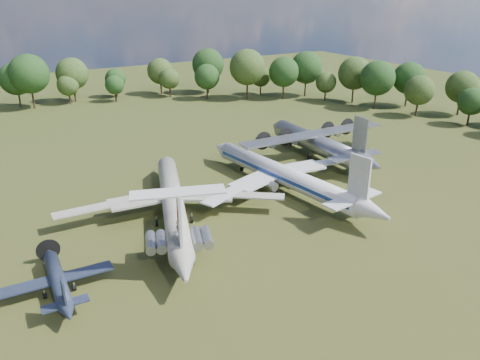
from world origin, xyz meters
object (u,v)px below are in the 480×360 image
il62_airliner (173,206)px  tu104_jet (284,178)px  small_prop_west (58,283)px  person_on_il62 (178,225)px  an12_transport (316,146)px

il62_airliner → tu104_jet: (20.50, 0.44, 0.07)m
tu104_jet → small_prop_west: size_ratio=2.64×
tu104_jet → person_on_il62: 27.43m
small_prop_west → person_on_il62: bearing=-2.2°
il62_airliner → person_on_il62: 12.65m
il62_airliner → tu104_jet: size_ratio=0.99×
il62_airliner → tu104_jet: tu104_jet is taller
person_on_il62 → an12_transport: bearing=-124.2°
small_prop_west → tu104_jet: bearing=17.6°
il62_airliner → tu104_jet: 20.50m
an12_transport → person_on_il62: size_ratio=20.01×
an12_transport → person_on_il62: 46.29m
tu104_jet → an12_transport: size_ratio=1.22×
tu104_jet → il62_airliner: bearing=173.9°
person_on_il62 → il62_airliner: bearing=-82.6°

